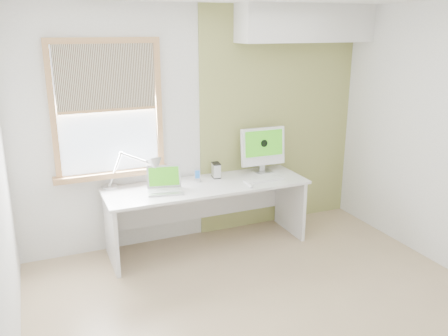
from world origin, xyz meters
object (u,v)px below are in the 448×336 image
external_drive (216,170)px  imac (263,147)px  desk (205,199)px  laptop (165,185)px  desk_lamp (146,169)px

external_drive → imac: (0.58, -0.01, 0.21)m
desk → external_drive: 0.36m
external_drive → desk: bearing=-145.6°
laptop → external_drive: bearing=17.0°
desk → desk_lamp: desk_lamp is taller
desk → laptop: (-0.47, -0.07, 0.26)m
desk_lamp → laptop: 0.27m
desk → desk_lamp: (-0.62, 0.09, 0.40)m
external_drive → imac: imac is taller
laptop → external_drive: 0.68m
external_drive → desk_lamp: bearing=-177.8°
laptop → imac: 1.27m
laptop → desk: bearing=9.0°
desk → imac: bearing=8.7°
desk → external_drive: external_drive is taller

